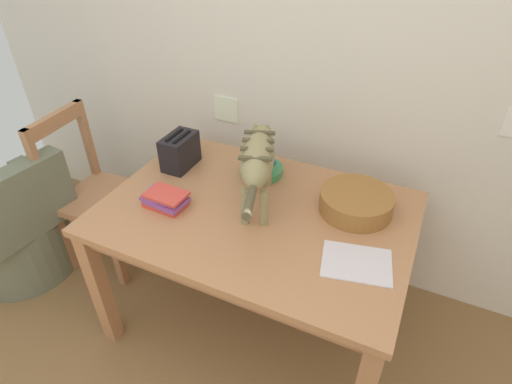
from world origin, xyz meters
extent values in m
cube|color=silver|center=(0.00, 1.89, 1.25)|extent=(4.36, 0.10, 2.50)
cube|color=white|center=(-0.49, 1.84, 0.89)|extent=(0.15, 0.01, 0.15)
cube|color=#B67B50|center=(-0.02, 1.25, 0.73)|extent=(1.35, 0.93, 0.03)
cube|color=#A87149|center=(-0.02, 1.25, 0.68)|extent=(1.27, 0.85, 0.07)
cube|color=#B67B50|center=(-0.65, 0.83, 0.36)|extent=(0.07, 0.07, 0.71)
cube|color=#B67B50|center=(-0.65, 1.66, 0.36)|extent=(0.07, 0.07, 0.71)
cube|color=#B67B50|center=(0.60, 1.66, 0.36)|extent=(0.07, 0.07, 0.71)
ellipsoid|color=#948659|center=(-0.04, 1.30, 0.98)|extent=(0.28, 0.44, 0.15)
cube|color=brown|center=(-0.01, 1.20, 1.04)|extent=(0.13, 0.07, 0.01)
cube|color=brown|center=(-0.03, 1.27, 1.04)|extent=(0.13, 0.07, 0.01)
cube|color=brown|center=(-0.06, 1.34, 1.04)|extent=(0.13, 0.07, 0.01)
cube|color=brown|center=(-0.08, 1.41, 1.04)|extent=(0.13, 0.07, 0.01)
cylinder|color=#948659|center=(-0.13, 1.42, 0.83)|extent=(0.04, 0.04, 0.17)
cylinder|color=#948659|center=(-0.06, 1.45, 0.83)|extent=(0.04, 0.04, 0.17)
cylinder|color=#948659|center=(-0.03, 1.15, 0.83)|extent=(0.04, 0.04, 0.17)
cylinder|color=#948659|center=(0.04, 1.18, 0.83)|extent=(0.04, 0.04, 0.17)
sphere|color=#948659|center=(-0.13, 1.53, 0.96)|extent=(0.10, 0.10, 0.10)
cone|color=#948659|center=(-0.15, 1.52, 1.00)|extent=(0.04, 0.04, 0.04)
cone|color=#948659|center=(-0.10, 1.54, 1.00)|extent=(0.04, 0.04, 0.04)
cylinder|color=brown|center=(0.07, 1.00, 1.00)|extent=(0.12, 0.25, 0.09)
cylinder|color=#3D8E53|center=(-0.13, 1.53, 0.77)|extent=(0.21, 0.21, 0.04)
cylinder|color=#377DBF|center=(-0.13, 1.53, 0.82)|extent=(0.08, 0.08, 0.08)
torus|color=#377DBF|center=(-0.08, 1.53, 0.83)|extent=(0.06, 0.01, 0.06)
cube|color=silver|center=(0.46, 1.11, 0.75)|extent=(0.30, 0.25, 0.01)
cube|color=#E24430|center=(-0.41, 1.11, 0.76)|extent=(0.18, 0.13, 0.02)
cube|color=#924C9A|center=(-0.40, 1.10, 0.78)|extent=(0.19, 0.13, 0.02)
cube|color=#8C4EA4|center=(-0.41, 1.11, 0.80)|extent=(0.19, 0.13, 0.01)
cube|color=#DF463B|center=(-0.40, 1.11, 0.81)|extent=(0.18, 0.13, 0.01)
cylinder|color=#9C6530|center=(0.37, 1.43, 0.79)|extent=(0.32, 0.32, 0.09)
cylinder|color=#462D15|center=(0.37, 1.43, 0.80)|extent=(0.26, 0.26, 0.08)
cube|color=black|center=(-0.53, 1.42, 0.83)|extent=(0.12, 0.20, 0.17)
cube|color=black|center=(-0.55, 1.42, 0.92)|extent=(0.02, 0.14, 0.01)
cube|color=black|center=(-0.51, 1.42, 0.92)|extent=(0.02, 0.14, 0.01)
cube|color=#B47951|center=(-1.04, 1.31, 0.45)|extent=(0.45, 0.45, 0.04)
cube|color=#B47951|center=(-1.23, 1.30, 0.91)|extent=(0.07, 0.42, 0.08)
cube|color=#B47951|center=(-1.25, 1.49, 0.71)|extent=(0.04, 0.04, 0.48)
cube|color=#B47951|center=(-1.22, 1.11, 0.71)|extent=(0.04, 0.04, 0.48)
cube|color=#B47951|center=(-0.87, 1.51, 0.21)|extent=(0.04, 0.04, 0.43)
cube|color=#B47951|center=(-0.84, 1.14, 0.21)|extent=(0.04, 0.04, 0.43)
cube|color=#B47951|center=(-1.24, 1.48, 0.21)|extent=(0.04, 0.04, 0.43)
cube|color=#B47951|center=(-1.22, 1.11, 0.21)|extent=(0.04, 0.04, 0.43)
cylinder|color=#6B715A|center=(-1.48, 1.00, 0.19)|extent=(0.60, 0.60, 0.38)
cube|color=#6B715A|center=(-1.24, 0.97, 0.58)|extent=(0.18, 0.55, 0.40)
cube|color=#6B715A|center=(-1.45, 1.25, 0.48)|extent=(0.43, 0.15, 0.20)
camera|label=1|loc=(0.58, -0.05, 1.88)|focal=28.92mm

